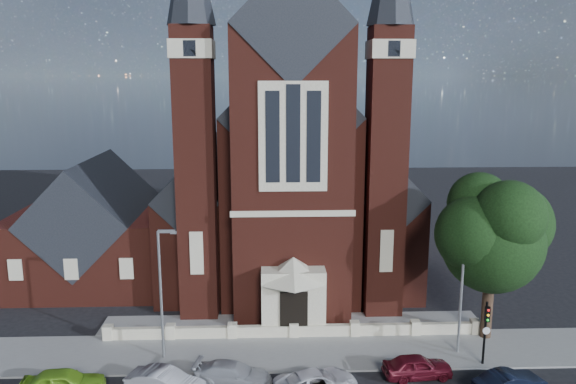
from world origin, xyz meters
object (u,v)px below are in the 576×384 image
car_lime_van (63,383)px  car_silver_b (233,374)px  car_silver_a (166,384)px  car_white_suv (316,382)px  church (286,172)px  street_lamp_right (463,283)px  street_lamp_left (162,287)px  parish_hall (95,233)px  car_dark_red (417,366)px  street_tree (496,237)px  traffic_signal (486,325)px  car_navy (510,383)px

car_lime_van → car_silver_b: (8.98, 0.75, -0.11)m
car_silver_a → car_white_suv: bearing=-70.6°
church → street_lamp_right: bearing=-62.0°
car_lime_van → street_lamp_left: bearing=-56.1°
parish_hall → street_lamp_left: (8.09, -14.00, 0.59)m
street_lamp_left → car_dark_red: (14.68, -2.68, -3.93)m
street_tree → car_dark_red: bearing=-143.0°
traffic_signal → street_lamp_left: bearing=175.2°
street_lamp_left → street_tree: bearing=4.8°
car_lime_van → street_tree: bearing=-82.8°
car_lime_van → car_white_suv: (13.52, -0.22, -0.11)m
car_silver_b → car_navy: (14.89, -1.56, 0.03)m
car_white_suv → car_navy: car_navy is taller
traffic_signal → car_white_suv: 10.57m
car_dark_red → car_lime_van: bearing=87.8°
church → car_lime_van: church is taller
parish_hall → church: bearing=17.2°
car_lime_van → car_dark_red: car_lime_van is taller
traffic_signal → car_dark_red: size_ratio=1.02×
street_lamp_left → traffic_signal: bearing=-4.8°
church → car_dark_red: 23.87m
car_silver_a → street_tree: bearing=-54.4°
car_lime_van → street_lamp_right: bearing=-85.6°
car_lime_van → car_navy: bearing=-97.1°
street_lamp_left → car_silver_b: 6.59m
church → street_tree: bearing=-53.8°
street_lamp_right → car_lime_van: (-22.71, -3.83, -3.86)m
parish_hall → street_lamp_left: parish_hall is taller
street_lamp_right → church: bearing=118.0°
car_lime_van → car_silver_a: size_ratio=1.00×
car_silver_a → car_navy: (18.42, -0.57, -0.05)m
car_silver_b → car_lime_van: bearing=106.7°
traffic_signal → car_white_suv: bearing=-166.2°
car_lime_van → car_white_suv: car_lime_van is taller
street_lamp_left → car_silver_a: street_lamp_left is taller
car_silver_a → car_white_suv: (8.07, 0.01, -0.09)m
car_silver_b → car_navy: 14.97m
parish_hall → street_lamp_right: 29.62m
car_silver_a → car_white_suv: size_ratio=0.96×
car_silver_a → parish_hall: bearing=45.4°
street_lamp_left → car_lime_van: street_lamp_left is taller
street_tree → traffic_signal: bearing=-115.9°
street_lamp_right → traffic_signal: street_lamp_right is taller
church → car_dark_red: church is taller
car_navy → car_lime_van: bearing=70.9°
car_lime_van → church: bearing=-34.2°
street_lamp_left → car_lime_van: bearing=-140.9°
car_silver_a → car_dark_red: (13.93, 1.38, -0.05)m
car_lime_van → car_silver_a: (5.45, -0.23, -0.02)m
street_tree → car_silver_b: (-16.23, -4.78, -6.33)m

